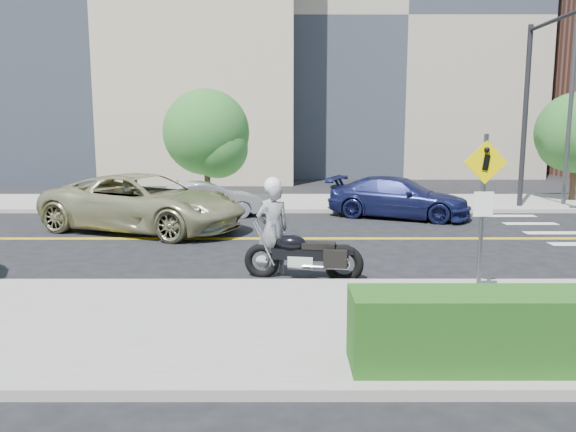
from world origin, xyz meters
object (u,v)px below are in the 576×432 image
(motorcyclist, at_px, (273,227))
(pedestrian_sign, at_px, (483,201))
(suv, at_px, (145,203))
(parked_car_silver, at_px, (207,200))
(motorcycle, at_px, (304,244))
(parked_car_blue, at_px, (398,198))

(motorcyclist, bearing_deg, pedestrian_sign, 127.44)
(pedestrian_sign, xyz_separation_m, suv, (-8.05, 7.60, -1.05))
(motorcyclist, xyz_separation_m, parked_car_silver, (-2.60, 8.05, -0.44))
(motorcycle, distance_m, parked_car_blue, 9.10)
(parked_car_blue, bearing_deg, motorcycle, 179.60)
(pedestrian_sign, xyz_separation_m, parked_car_blue, (0.51, 10.23, -1.22))
(suv, distance_m, parked_car_blue, 8.96)
(motorcyclist, xyz_separation_m, motorcycle, (0.68, -0.27, -0.33))
(motorcycle, relative_size, suv, 0.39)
(motorcyclist, xyz_separation_m, suv, (-4.20, 5.43, -0.19))
(suv, bearing_deg, parked_car_blue, -51.20)
(pedestrian_sign, height_order, motorcyclist, pedestrian_sign)
(pedestrian_sign, bearing_deg, parked_car_silver, 122.22)
(pedestrian_sign, relative_size, parked_car_blue, 0.59)
(motorcyclist, relative_size, motorcycle, 0.87)
(suv, relative_size, parked_car_blue, 1.28)
(parked_car_silver, bearing_deg, suv, 128.29)
(pedestrian_sign, height_order, parked_car_silver, pedestrian_sign)
(suv, relative_size, parked_car_silver, 1.65)
(pedestrian_sign, distance_m, parked_car_silver, 12.16)
(motorcycle, bearing_deg, pedestrian_sign, -21.50)
(parked_car_blue, bearing_deg, parked_car_silver, 113.53)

